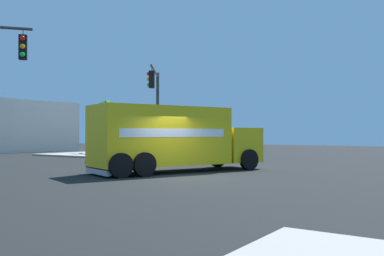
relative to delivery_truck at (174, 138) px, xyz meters
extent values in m
plane|color=black|center=(-1.78, -1.87, -1.55)|extent=(100.00, 100.00, 0.00)
cube|color=#9E998E|center=(11.68, 11.59, -1.48)|extent=(12.91, 12.91, 0.14)
cube|color=yellow|center=(-0.63, 0.25, 0.12)|extent=(6.69, 4.54, 2.63)
cube|color=yellow|center=(3.30, -1.31, -0.35)|extent=(2.65, 2.93, 1.70)
cube|color=black|center=(4.09, -1.63, -0.01)|extent=(0.82, 1.90, 0.88)
cube|color=#B2B2B7|center=(-3.44, 1.37, -1.36)|extent=(1.04, 2.22, 0.21)
cube|color=white|center=(-0.18, 1.37, 0.25)|extent=(4.88, 1.95, 0.36)
cube|color=white|center=(-1.07, -0.88, 0.25)|extent=(4.88, 1.95, 0.36)
cylinder|color=black|center=(3.71, -0.14, -1.05)|extent=(1.03, 0.63, 1.00)
cylinder|color=black|center=(2.79, -2.44, -1.05)|extent=(1.03, 0.63, 1.00)
cylinder|color=black|center=(-1.59, 1.96, -1.05)|extent=(1.03, 0.63, 1.00)
cylinder|color=black|center=(-2.50, -0.34, -1.05)|extent=(1.03, 0.63, 1.00)
cylinder|color=black|center=(-2.56, 2.35, -1.05)|extent=(1.03, 0.63, 1.00)
cylinder|color=black|center=(-3.48, 0.05, -1.05)|extent=(1.03, 0.63, 1.00)
cylinder|color=#38383D|center=(-5.89, 2.92, 4.15)|extent=(0.03, 0.03, 0.25)
cube|color=black|center=(-5.89, 2.92, 3.55)|extent=(0.42, 0.42, 0.95)
sphere|color=red|center=(-6.01, 2.78, 3.87)|extent=(0.20, 0.20, 0.20)
sphere|color=#EFA314|center=(-6.01, 2.78, 3.56)|extent=(0.20, 0.20, 0.20)
sphere|color=#19CC4C|center=(-6.01, 2.78, 3.25)|extent=(0.20, 0.20, 0.20)
cylinder|color=#38383D|center=(5.74, 5.58, 1.38)|extent=(0.20, 0.20, 5.58)
cylinder|color=#38383D|center=(3.86, 4.29, 3.92)|extent=(3.83, 2.67, 0.12)
cylinder|color=#38383D|center=(2.27, 3.21, 3.79)|extent=(0.03, 0.03, 0.25)
cube|color=black|center=(2.27, 3.21, 3.19)|extent=(0.42, 0.42, 0.95)
sphere|color=red|center=(2.17, 3.36, 3.51)|extent=(0.20, 0.20, 0.20)
sphere|color=#EFA314|center=(2.17, 3.36, 3.20)|extent=(0.20, 0.20, 0.20)
sphere|color=#19CC4C|center=(2.17, 3.36, 2.89)|extent=(0.20, 0.20, 0.20)
cube|color=yellow|center=(12.73, 10.49, -0.48)|extent=(1.11, 1.16, 1.85)
cube|color=black|center=(12.40, 10.29, -0.34)|extent=(0.37, 0.59, 1.18)
cube|color=red|center=(9.57, 11.04, -0.48)|extent=(1.12, 1.16, 1.85)
cube|color=black|center=(9.25, 10.83, -0.34)|extent=(0.39, 0.59, 1.18)
cylinder|color=#7A6647|center=(10.26, 14.82, 0.81)|extent=(0.26, 0.26, 4.44)
ellipsoid|color=#236628|center=(10.90, 14.76, 2.54)|extent=(1.38, 0.48, 1.25)
ellipsoid|color=#236628|center=(10.58, 15.46, 2.62)|extent=(0.99, 1.48, 1.09)
ellipsoid|color=#236628|center=(9.97, 15.53, 2.69)|extent=(0.92, 1.59, 0.95)
ellipsoid|color=#236628|center=(9.52, 14.83, 2.66)|extent=(1.53, 0.37, 1.01)
ellipsoid|color=#236628|center=(9.88, 14.11, 2.77)|extent=(1.09, 1.61, 0.80)
ellipsoid|color=#236628|center=(10.74, 14.22, 2.70)|extent=(1.26, 1.45, 0.95)
camera|label=1|loc=(-15.79, -11.69, 0.21)|focal=39.77mm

